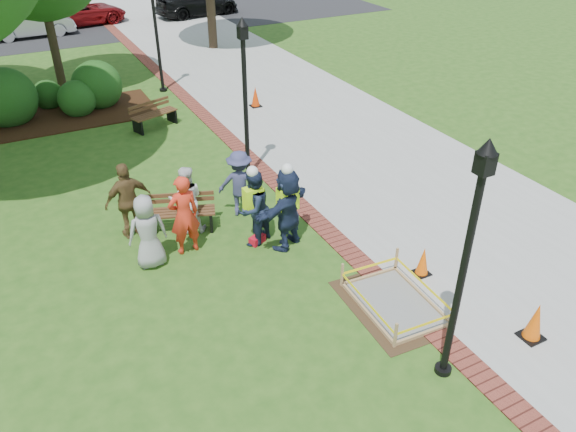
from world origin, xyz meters
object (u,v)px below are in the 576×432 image
bench_near (182,219)px  cone_front (535,322)px  hivis_worker_b (288,205)px  wet_concrete_pad (396,296)px  lamp_near (467,251)px  hivis_worker_a (287,207)px  hivis_worker_c (254,206)px

bench_near → cone_front: bearing=-55.4°
cone_front → hivis_worker_b: bearing=117.0°
wet_concrete_pad → cone_front: size_ratio=3.02×
bench_near → lamp_near: lamp_near is taller
cone_front → lamp_near: bearing=176.6°
wet_concrete_pad → bench_near: bench_near is taller
hivis_worker_a → hivis_worker_c: hivis_worker_a is taller
cone_front → hivis_worker_b: size_ratio=0.41×
cone_front → hivis_worker_c: hivis_worker_c is taller
wet_concrete_pad → hivis_worker_a: bearing=107.8°
bench_near → hivis_worker_a: hivis_worker_a is taller
cone_front → hivis_worker_c: size_ratio=0.41×
lamp_near → cone_front: bearing=-3.4°
wet_concrete_pad → hivis_worker_c: (-1.50, 3.25, 0.71)m
hivis_worker_c → bench_near: bearing=135.4°
bench_near → hivis_worker_b: hivis_worker_b is taller
bench_near → hivis_worker_b: 2.63m
hivis_worker_b → cone_front: bearing=-63.0°
wet_concrete_pad → hivis_worker_b: size_ratio=1.24×
wet_concrete_pad → hivis_worker_c: hivis_worker_c is taller
hivis_worker_b → hivis_worker_c: (-0.68, 0.34, -0.00)m
hivis_worker_a → bench_near: bearing=137.6°
lamp_near → hivis_worker_b: lamp_near is taller
bench_near → hivis_worker_a: bearing=-42.4°
cone_front → bench_near: bearing=124.6°
bench_near → hivis_worker_b: size_ratio=0.86×
hivis_worker_a → wet_concrete_pad: bearing=-72.2°
bench_near → cone_front: 7.76m
wet_concrete_pad → hivis_worker_a: hivis_worker_a is taller
wet_concrete_pad → hivis_worker_a: (-0.90, 2.80, 0.77)m
wet_concrete_pad → hivis_worker_b: bearing=105.6°
lamp_near → hivis_worker_a: (-0.59, 4.55, -1.48)m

